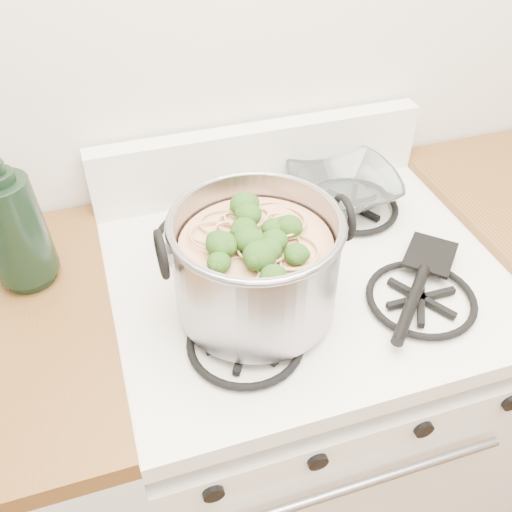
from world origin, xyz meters
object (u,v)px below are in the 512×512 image
object	(u,v)px
stock_pot	(256,265)
spatula	(431,252)
bottle	(9,214)
gas_range	(296,406)
glass_bowl	(342,192)

from	to	relation	value
stock_pot	spatula	world-z (taller)	stock_pot
spatula	bottle	xyz separation A→B (m)	(-0.75, 0.18, 0.14)
gas_range	spatula	bearing A→B (deg)	-13.73
glass_bowl	gas_range	bearing A→B (deg)	-130.49
gas_range	spatula	world-z (taller)	spatula
stock_pot	bottle	size ratio (longest dim) A/B	1.06
gas_range	glass_bowl	xyz separation A→B (m)	(0.15, 0.18, 0.50)
spatula	glass_bowl	distance (m)	0.25
gas_range	glass_bowl	size ratio (longest dim) A/B	9.63
gas_range	spatula	xyz separation A→B (m)	(0.24, -0.06, 0.50)
gas_range	glass_bowl	world-z (taller)	glass_bowl
glass_bowl	stock_pot	bearing A→B (deg)	-137.90
stock_pot	spatula	size ratio (longest dim) A/B	1.04
stock_pot	glass_bowl	xyz separation A→B (m)	(0.28, 0.26, -0.08)
bottle	gas_range	bearing A→B (deg)	-26.06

